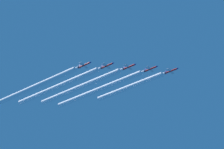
{
  "coord_description": "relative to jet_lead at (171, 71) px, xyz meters",
  "views": [
    {
      "loc": [
        207.33,
        136.07,
        1.75
      ],
      "look_at": [
        0.24,
        -13.49,
        179.98
      ],
      "focal_mm": 76.0,
      "sensor_mm": 36.0,
      "label": 1
    }
  ],
  "objects": [
    {
      "name": "jet_lead",
      "position": [
        0.0,
        0.0,
        0.0
      ],
      "size": [
        7.43,
        10.82,
        2.6
      ],
      "color": "red"
    },
    {
      "name": "jet_second_echelon",
      "position": [
        11.6,
        -8.77,
        -1.45
      ],
      "size": [
        7.43,
        10.82,
        2.6
      ],
      "color": "red"
    },
    {
      "name": "jet_third_echelon",
      "position": [
        22.58,
        -18.34,
        -2.18
      ],
      "size": [
        7.43,
        10.82,
        2.6
      ],
      "color": "red"
    },
    {
      "name": "jet_fourth_echelon",
      "position": [
        33.56,
        -27.88,
        -3.66
      ],
      "size": [
        7.43,
        10.82,
        2.6
      ],
      "color": "red"
    },
    {
      "name": "jet_fifth_echelon",
      "position": [
        44.31,
        -37.71,
        -5.3
      ],
      "size": [
        7.43,
        10.82,
        2.6
      ],
      "color": "red"
    },
    {
      "name": "smoke_trail_lead",
      "position": [
        -0.0,
        -32.56,
        -0.03
      ],
      "size": [
        3.42,
        55.18,
        3.42
      ],
      "color": "white"
    },
    {
      "name": "smoke_trail_second_echelon",
      "position": [
        11.6,
        -50.62,
        -1.47
      ],
      "size": [
        3.42,
        73.78,
        3.42
      ],
      "color": "white"
    },
    {
      "name": "smoke_trail_third_echelon",
      "position": [
        22.58,
        -58.53,
        -2.2
      ],
      "size": [
        3.42,
        70.47,
        3.42
      ],
      "color": "white"
    },
    {
      "name": "smoke_trail_fourth_echelon",
      "position": [
        33.56,
        -69.19,
        -3.68
      ],
      "size": [
        3.42,
        72.7,
        3.42
      ],
      "color": "white"
    },
    {
      "name": "smoke_trail_fifth_echelon",
      "position": [
        44.31,
        -79.56,
        -5.33
      ],
      "size": [
        3.42,
        73.79,
        3.42
      ],
      "color": "white"
    }
  ]
}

